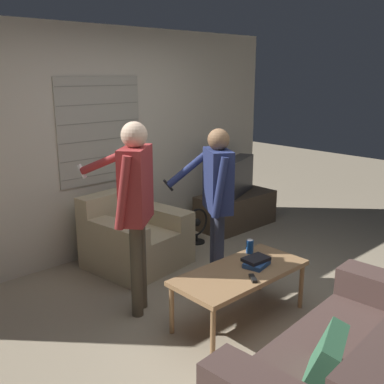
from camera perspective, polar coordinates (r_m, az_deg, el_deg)
ground_plane at (r=4.09m, az=5.24°, el=-15.27°), size 16.00×16.00×0.00m
wall_back at (r=5.17m, az=-11.38°, el=6.05°), size 5.20×0.08×2.55m
couch_blue at (r=2.98m, az=20.59°, el=-21.23°), size 1.82×1.00×0.93m
armchair_beige at (r=4.97m, az=-7.38°, el=-5.73°), size 1.04×0.99×0.79m
coffee_table at (r=3.84m, az=6.18°, el=-10.41°), size 1.20×0.55×0.46m
tv_stand at (r=6.19m, az=5.55°, el=-2.26°), size 1.10×0.55×0.46m
tv at (r=6.07m, az=5.63°, el=2.00°), size 0.83×0.49×0.49m
person_left_standing at (r=3.76m, az=-7.27°, el=-0.40°), size 0.51×0.82×1.68m
person_right_standing at (r=4.24m, az=3.16°, el=0.26°), size 0.50×0.70×1.56m
book_stack at (r=3.91m, az=8.18°, el=-8.77°), size 0.25×0.21×0.07m
soda_can at (r=4.15m, az=7.35°, el=-6.85°), size 0.07×0.07×0.13m
spare_remote at (r=3.67m, az=7.75°, el=-10.81°), size 0.11×0.13×0.02m
floor_fan at (r=5.56m, az=0.61°, el=-4.32°), size 0.35×0.20×0.44m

